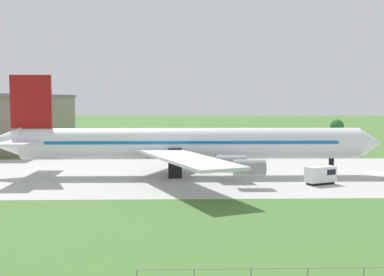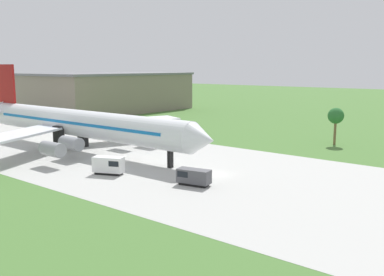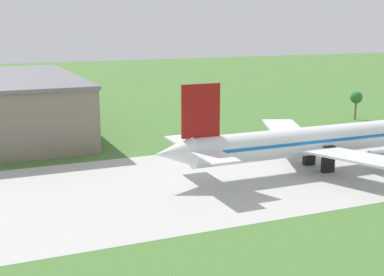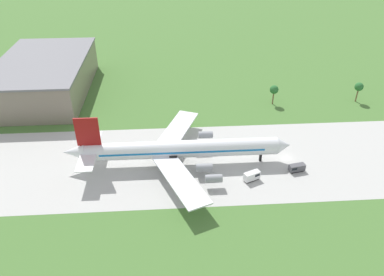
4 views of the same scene
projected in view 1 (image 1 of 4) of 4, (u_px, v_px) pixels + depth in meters
ground_plane at (378, 174)px, 89.51m from camera, size 600.00×600.00×0.00m
taxiway_strip at (378, 173)px, 89.51m from camera, size 320.00×44.00×0.02m
jet_airliner at (185, 144)px, 87.02m from camera, size 72.34×55.14×18.13m
baggage_tug at (321, 175)px, 78.21m from camera, size 5.43×3.86×2.93m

